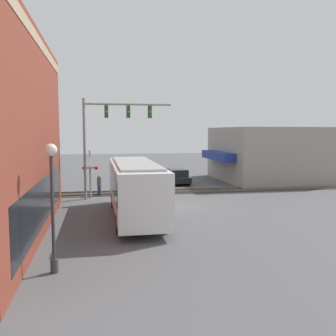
{
  "coord_description": "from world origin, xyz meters",
  "views": [
    {
      "loc": [
        -24.3,
        4.88,
        5.04
      ],
      "look_at": [
        4.38,
        -0.5,
        2.17
      ],
      "focal_mm": 40.0,
      "sensor_mm": 36.0,
      "label": 1
    }
  ],
  "objects_px": {
    "parked_car_black": "(177,177)",
    "pedestrian_at_crossing": "(99,185)",
    "crossing_signal": "(90,168)",
    "pedestrian_near_bus": "(169,203)",
    "city_bus": "(135,187)",
    "streetlamp": "(52,196)"
  },
  "relations": [
    {
      "from": "crossing_signal",
      "to": "pedestrian_near_bus",
      "type": "relative_size",
      "value": 2.31
    },
    {
      "from": "city_bus",
      "to": "pedestrian_near_bus",
      "type": "bearing_deg",
      "value": -97.29
    },
    {
      "from": "pedestrian_at_crossing",
      "to": "parked_car_black",
      "type": "bearing_deg",
      "value": -52.75
    },
    {
      "from": "city_bus",
      "to": "pedestrian_near_bus",
      "type": "xyz_separation_m",
      "value": [
        -0.25,
        -1.95,
        -0.97
      ]
    },
    {
      "from": "city_bus",
      "to": "pedestrian_near_bus",
      "type": "distance_m",
      "value": 2.19
    },
    {
      "from": "crossing_signal",
      "to": "parked_car_black",
      "type": "xyz_separation_m",
      "value": [
        6.6,
        -8.09,
        -1.63
      ]
    },
    {
      "from": "streetlamp",
      "to": "pedestrian_at_crossing",
      "type": "relative_size",
      "value": 2.76
    },
    {
      "from": "city_bus",
      "to": "pedestrian_near_bus",
      "type": "relative_size",
      "value": 6.38
    },
    {
      "from": "streetlamp",
      "to": "parked_car_black",
      "type": "bearing_deg",
      "value": -22.79
    },
    {
      "from": "city_bus",
      "to": "crossing_signal",
      "type": "relative_size",
      "value": 2.77
    },
    {
      "from": "pedestrian_near_bus",
      "to": "city_bus",
      "type": "bearing_deg",
      "value": 82.71
    },
    {
      "from": "parked_car_black",
      "to": "pedestrian_near_bus",
      "type": "bearing_deg",
      "value": 166.02
    },
    {
      "from": "city_bus",
      "to": "parked_car_black",
      "type": "relative_size",
      "value": 2.28
    },
    {
      "from": "crossing_signal",
      "to": "streetlamp",
      "type": "distance_m",
      "value": 15.07
    },
    {
      "from": "parked_car_black",
      "to": "pedestrian_at_crossing",
      "type": "height_order",
      "value": "pedestrian_at_crossing"
    },
    {
      "from": "city_bus",
      "to": "parked_car_black",
      "type": "height_order",
      "value": "city_bus"
    },
    {
      "from": "city_bus",
      "to": "crossing_signal",
      "type": "xyz_separation_m",
      "value": [
        7.02,
        2.69,
        0.49
      ]
    },
    {
      "from": "streetlamp",
      "to": "pedestrian_near_bus",
      "type": "height_order",
      "value": "streetlamp"
    },
    {
      "from": "city_bus",
      "to": "parked_car_black",
      "type": "xyz_separation_m",
      "value": [
        13.62,
        -5.4,
        -1.14
      ]
    },
    {
      "from": "parked_car_black",
      "to": "city_bus",
      "type": "bearing_deg",
      "value": 158.38
    },
    {
      "from": "crossing_signal",
      "to": "pedestrian_at_crossing",
      "type": "relative_size",
      "value": 2.28
    },
    {
      "from": "streetlamp",
      "to": "parked_car_black",
      "type": "relative_size",
      "value": 1.0
    }
  ]
}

